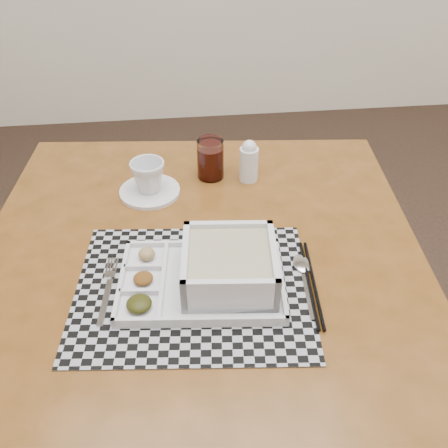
% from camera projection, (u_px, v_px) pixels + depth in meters
% --- Properties ---
extents(dining_table, '(1.04, 1.04, 0.71)m').
position_uv_depth(dining_table, '(201.00, 273.00, 1.12)').
color(dining_table, '#4F300E').
rests_on(dining_table, ground).
extents(placemat, '(0.49, 0.41, 0.00)m').
position_uv_depth(placemat, '(193.00, 288.00, 0.98)').
color(placemat, '#96979D').
rests_on(placemat, dining_table).
extents(serving_tray, '(0.34, 0.25, 0.09)m').
position_uv_depth(serving_tray, '(220.00, 271.00, 0.97)').
color(serving_tray, silver).
rests_on(serving_tray, placemat).
extents(fork, '(0.03, 0.19, 0.00)m').
position_uv_depth(fork, '(107.00, 288.00, 0.97)').
color(fork, silver).
rests_on(fork, placemat).
extents(spoon, '(0.04, 0.18, 0.01)m').
position_uv_depth(spoon, '(303.00, 268.00, 1.02)').
color(spoon, silver).
rests_on(spoon, placemat).
extents(chopsticks, '(0.04, 0.24, 0.01)m').
position_uv_depth(chopsticks, '(311.00, 283.00, 0.98)').
color(chopsticks, black).
rests_on(chopsticks, placemat).
extents(saucer, '(0.15, 0.15, 0.01)m').
position_uv_depth(saucer, '(150.00, 191.00, 1.24)').
color(saucer, silver).
rests_on(saucer, dining_table).
extents(cup, '(0.09, 0.09, 0.08)m').
position_uv_depth(cup, '(148.00, 176.00, 1.21)').
color(cup, silver).
rests_on(cup, saucer).
extents(juice_glass, '(0.07, 0.07, 0.10)m').
position_uv_depth(juice_glass, '(210.00, 160.00, 1.27)').
color(juice_glass, white).
rests_on(juice_glass, dining_table).
extents(creamer_bottle, '(0.05, 0.05, 0.11)m').
position_uv_depth(creamer_bottle, '(249.00, 161.00, 1.26)').
color(creamer_bottle, silver).
rests_on(creamer_bottle, dining_table).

